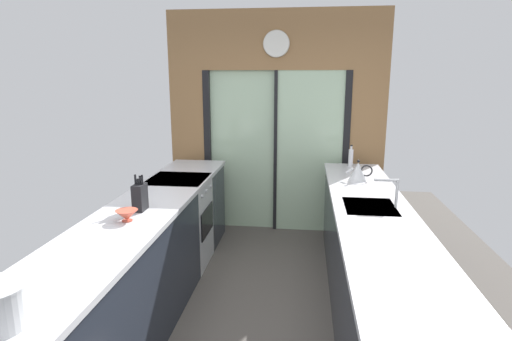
{
  "coord_description": "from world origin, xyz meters",
  "views": [
    {
      "loc": [
        0.36,
        -2.7,
        1.94
      ],
      "look_at": [
        -0.07,
        0.9,
        1.11
      ],
      "focal_mm": 29.11,
      "sensor_mm": 36.0,
      "label": 1
    }
  ],
  "objects_px": {
    "knife_block": "(140,197)",
    "kettle": "(358,171)",
    "mixing_bowl": "(127,215)",
    "oven_range": "(180,222)",
    "soap_bottle": "(351,157)"
  },
  "relations": [
    {
      "from": "oven_range",
      "to": "soap_bottle",
      "type": "xyz_separation_m",
      "value": [
        1.8,
        0.82,
        0.57
      ]
    },
    {
      "from": "knife_block",
      "to": "kettle",
      "type": "bearing_deg",
      "value": 32.82
    },
    {
      "from": "mixing_bowl",
      "to": "soap_bottle",
      "type": "height_order",
      "value": "soap_bottle"
    },
    {
      "from": "oven_range",
      "to": "mixing_bowl",
      "type": "relative_size",
      "value": 5.77
    },
    {
      "from": "mixing_bowl",
      "to": "knife_block",
      "type": "bearing_deg",
      "value": 90.0
    },
    {
      "from": "knife_block",
      "to": "oven_range",
      "type": "bearing_deg",
      "value": 91.05
    },
    {
      "from": "knife_block",
      "to": "soap_bottle",
      "type": "relative_size",
      "value": 1.15
    },
    {
      "from": "mixing_bowl",
      "to": "kettle",
      "type": "distance_m",
      "value": 2.27
    },
    {
      "from": "mixing_bowl",
      "to": "soap_bottle",
      "type": "xyz_separation_m",
      "value": [
        1.78,
        2.08,
        0.06
      ]
    },
    {
      "from": "mixing_bowl",
      "to": "knife_block",
      "type": "height_order",
      "value": "knife_block"
    },
    {
      "from": "knife_block",
      "to": "soap_bottle",
      "type": "xyz_separation_m",
      "value": [
        1.78,
        1.83,
        -0.0
      ]
    },
    {
      "from": "mixing_bowl",
      "to": "soap_bottle",
      "type": "distance_m",
      "value": 2.74
    },
    {
      "from": "mixing_bowl",
      "to": "knife_block",
      "type": "relative_size",
      "value": 0.56
    },
    {
      "from": "knife_block",
      "to": "mixing_bowl",
      "type": "bearing_deg",
      "value": -90.0
    },
    {
      "from": "knife_block",
      "to": "soap_bottle",
      "type": "height_order",
      "value": "knife_block"
    }
  ]
}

